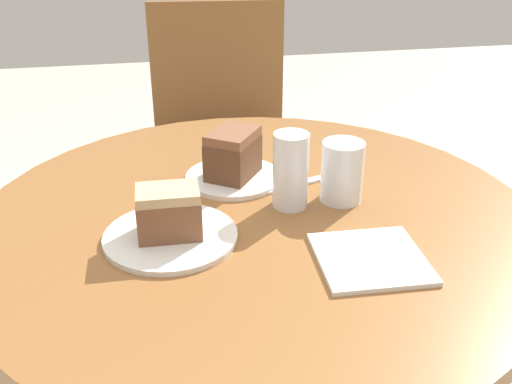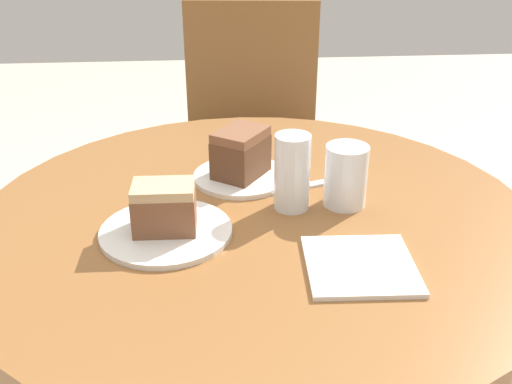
{
  "view_description": "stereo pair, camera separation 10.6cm",
  "coord_description": "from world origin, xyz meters",
  "px_view_note": "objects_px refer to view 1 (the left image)",
  "views": [
    {
      "loc": [
        -0.18,
        -0.93,
        1.25
      ],
      "look_at": [
        0.0,
        0.0,
        0.77
      ],
      "focal_mm": 42.0,
      "sensor_mm": 36.0,
      "label": 1
    },
    {
      "loc": [
        -0.07,
        -0.95,
        1.25
      ],
      "look_at": [
        0.0,
        0.0,
        0.77
      ],
      "focal_mm": 42.0,
      "sensor_mm": 36.0,
      "label": 2
    }
  ],
  "objects_px": {
    "cake_slice_near": "(233,154)",
    "cake_slice_far": "(169,212)",
    "chair": "(221,146)",
    "plate_near": "(233,177)",
    "glass_water": "(290,175)",
    "plate_far": "(171,237)",
    "glass_lemonade": "(342,175)"
  },
  "relations": [
    {
      "from": "cake_slice_near",
      "to": "cake_slice_far",
      "type": "distance_m",
      "value": 0.25
    },
    {
      "from": "chair",
      "to": "plate_near",
      "type": "bearing_deg",
      "value": -90.27
    },
    {
      "from": "glass_water",
      "to": "plate_far",
      "type": "bearing_deg",
      "value": -160.31
    },
    {
      "from": "chair",
      "to": "glass_water",
      "type": "bearing_deg",
      "value": -83.87
    },
    {
      "from": "plate_far",
      "to": "glass_water",
      "type": "bearing_deg",
      "value": 19.69
    },
    {
      "from": "cake_slice_near",
      "to": "glass_water",
      "type": "height_order",
      "value": "glass_water"
    },
    {
      "from": "plate_near",
      "to": "cake_slice_near",
      "type": "distance_m",
      "value": 0.05
    },
    {
      "from": "glass_lemonade",
      "to": "glass_water",
      "type": "distance_m",
      "value": 0.1
    },
    {
      "from": "cake_slice_far",
      "to": "plate_near",
      "type": "bearing_deg",
      "value": 56.32
    },
    {
      "from": "plate_near",
      "to": "cake_slice_far",
      "type": "relative_size",
      "value": 1.84
    },
    {
      "from": "chair",
      "to": "cake_slice_far",
      "type": "bearing_deg",
      "value": -97.27
    },
    {
      "from": "cake_slice_near",
      "to": "glass_lemonade",
      "type": "bearing_deg",
      "value": -33.75
    },
    {
      "from": "plate_near",
      "to": "cake_slice_near",
      "type": "relative_size",
      "value": 1.45
    },
    {
      "from": "cake_slice_near",
      "to": "glass_lemonade",
      "type": "relative_size",
      "value": 1.16
    },
    {
      "from": "chair",
      "to": "plate_far",
      "type": "relative_size",
      "value": 4.21
    },
    {
      "from": "plate_near",
      "to": "glass_lemonade",
      "type": "distance_m",
      "value": 0.23
    },
    {
      "from": "cake_slice_far",
      "to": "cake_slice_near",
      "type": "bearing_deg",
      "value": 56.32
    },
    {
      "from": "chair",
      "to": "glass_lemonade",
      "type": "height_order",
      "value": "chair"
    },
    {
      "from": "plate_far",
      "to": "cake_slice_near",
      "type": "distance_m",
      "value": 0.26
    },
    {
      "from": "cake_slice_near",
      "to": "cake_slice_far",
      "type": "bearing_deg",
      "value": -123.68
    },
    {
      "from": "cake_slice_far",
      "to": "glass_water",
      "type": "bearing_deg",
      "value": 19.69
    },
    {
      "from": "cake_slice_near",
      "to": "glass_lemonade",
      "type": "xyz_separation_m",
      "value": [
        0.18,
        -0.12,
        -0.01
      ]
    },
    {
      "from": "plate_far",
      "to": "glass_water",
      "type": "xyz_separation_m",
      "value": [
        0.22,
        0.08,
        0.06
      ]
    },
    {
      "from": "chair",
      "to": "glass_water",
      "type": "height_order",
      "value": "chair"
    },
    {
      "from": "plate_far",
      "to": "glass_water",
      "type": "relative_size",
      "value": 1.59
    },
    {
      "from": "cake_slice_far",
      "to": "glass_water",
      "type": "distance_m",
      "value": 0.24
    },
    {
      "from": "chair",
      "to": "cake_slice_far",
      "type": "xyz_separation_m",
      "value": [
        -0.21,
        -0.95,
        0.28
      ]
    },
    {
      "from": "chair",
      "to": "plate_far",
      "type": "distance_m",
      "value": 1.0
    },
    {
      "from": "plate_far",
      "to": "glass_lemonade",
      "type": "relative_size",
      "value": 1.95
    },
    {
      "from": "chair",
      "to": "glass_lemonade",
      "type": "xyz_separation_m",
      "value": [
        0.11,
        -0.86,
        0.28
      ]
    },
    {
      "from": "glass_lemonade",
      "to": "cake_slice_far",
      "type": "bearing_deg",
      "value": -165.27
    },
    {
      "from": "chair",
      "to": "plate_far",
      "type": "xyz_separation_m",
      "value": [
        -0.21,
        -0.95,
        0.23
      ]
    }
  ]
}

